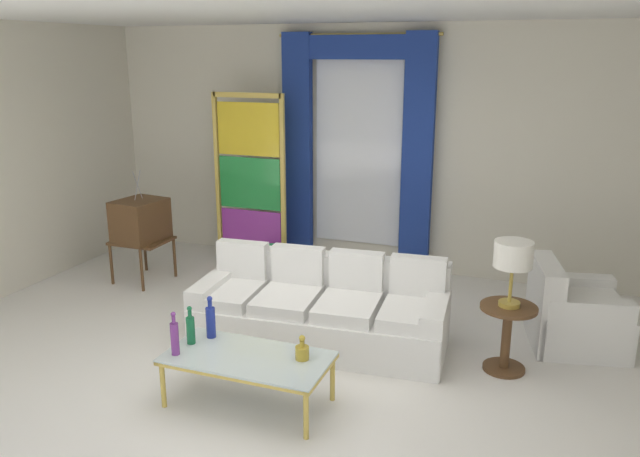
# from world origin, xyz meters

# --- Properties ---
(ground_plane) EXTENTS (16.00, 16.00, 0.00)m
(ground_plane) POSITION_xyz_m (0.00, 0.00, 0.00)
(ground_plane) COLOR white
(wall_rear) EXTENTS (8.00, 0.12, 3.00)m
(wall_rear) POSITION_xyz_m (0.00, 3.06, 1.50)
(wall_rear) COLOR silver
(wall_rear) RESTS_ON ground
(ceiling_slab) EXTENTS (8.00, 7.60, 0.04)m
(ceiling_slab) POSITION_xyz_m (0.00, 0.80, 3.02)
(ceiling_slab) COLOR white
(curtained_window) EXTENTS (2.00, 0.17, 2.70)m
(curtained_window) POSITION_xyz_m (-0.24, 2.89, 1.74)
(curtained_window) COLOR white
(curtained_window) RESTS_ON ground
(couch_white_long) EXTENTS (2.40, 1.10, 0.86)m
(couch_white_long) POSITION_xyz_m (0.14, 0.71, 0.31)
(couch_white_long) COLOR white
(couch_white_long) RESTS_ON ground
(coffee_table) EXTENTS (1.27, 0.64, 0.41)m
(coffee_table) POSITION_xyz_m (0.00, -0.56, 0.37)
(coffee_table) COLOR silver
(coffee_table) RESTS_ON ground
(bottle_blue_decanter) EXTENTS (0.08, 0.08, 0.36)m
(bottle_blue_decanter) POSITION_xyz_m (-0.43, -0.37, 0.56)
(bottle_blue_decanter) COLOR navy
(bottle_blue_decanter) RESTS_ON coffee_table
(bottle_crystal_tall) EXTENTS (0.06, 0.06, 0.35)m
(bottle_crystal_tall) POSITION_xyz_m (-0.53, -0.73, 0.56)
(bottle_crystal_tall) COLOR #753384
(bottle_crystal_tall) RESTS_ON coffee_table
(bottle_amber_squat) EXTENTS (0.07, 0.07, 0.32)m
(bottle_amber_squat) POSITION_xyz_m (-0.52, -0.52, 0.54)
(bottle_amber_squat) COLOR #196B3D
(bottle_amber_squat) RESTS_ON coffee_table
(bottle_ruby_flask) EXTENTS (0.11, 0.11, 0.20)m
(bottle_ruby_flask) POSITION_xyz_m (0.41, -0.46, 0.48)
(bottle_ruby_flask) COLOR gold
(bottle_ruby_flask) RESTS_ON coffee_table
(vintage_tv) EXTENTS (0.62, 0.66, 1.35)m
(vintage_tv) POSITION_xyz_m (-2.45, 1.49, 0.73)
(vintage_tv) COLOR brown
(vintage_tv) RESTS_ON ground
(armchair_white) EXTENTS (0.97, 0.95, 0.80)m
(armchair_white) POSITION_xyz_m (2.35, 1.44, 0.29)
(armchair_white) COLOR white
(armchair_white) RESTS_ON ground
(stained_glass_divider) EXTENTS (0.95, 0.05, 2.20)m
(stained_glass_divider) POSITION_xyz_m (-1.44, 2.37, 1.06)
(stained_glass_divider) COLOR gold
(stained_glass_divider) RESTS_ON ground
(peacock_figurine) EXTENTS (0.44, 0.60, 0.50)m
(peacock_figurine) POSITION_xyz_m (-1.05, 2.03, 0.22)
(peacock_figurine) COLOR beige
(peacock_figurine) RESTS_ON ground
(round_side_table) EXTENTS (0.48, 0.48, 0.59)m
(round_side_table) POSITION_xyz_m (1.82, 0.71, 0.36)
(round_side_table) COLOR brown
(round_side_table) RESTS_ON ground
(table_lamp_brass) EXTENTS (0.32, 0.32, 0.57)m
(table_lamp_brass) POSITION_xyz_m (1.82, 0.71, 1.03)
(table_lamp_brass) COLOR #B29338
(table_lamp_brass) RESTS_ON round_side_table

